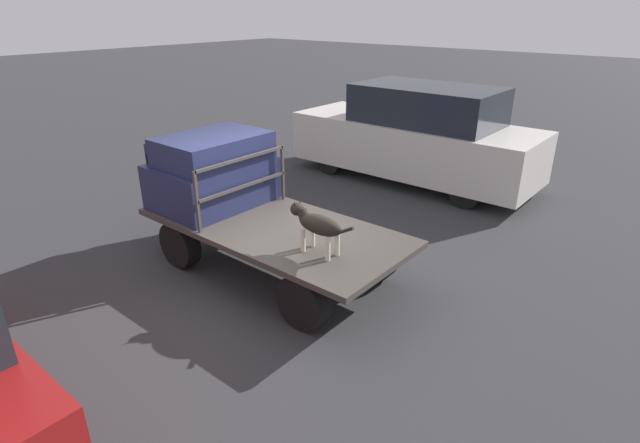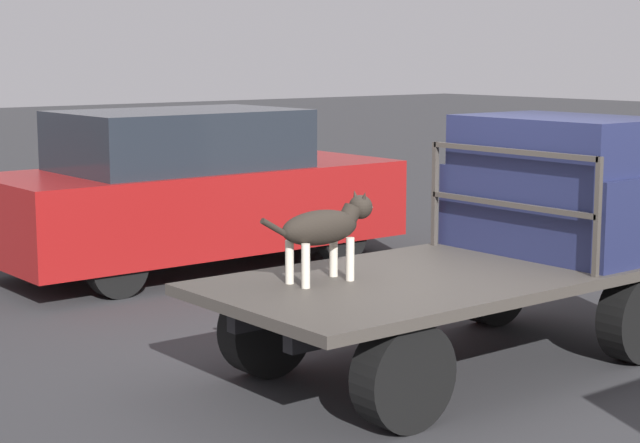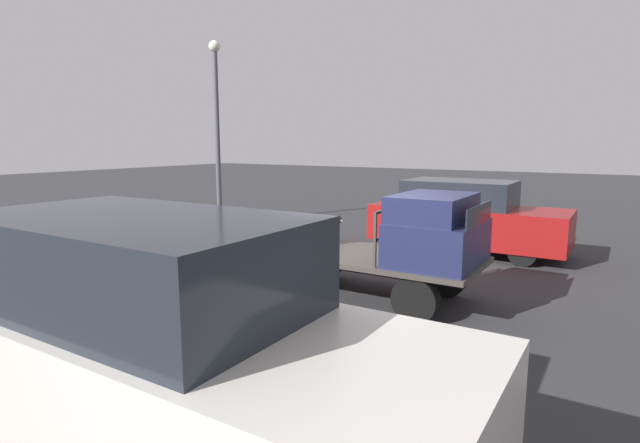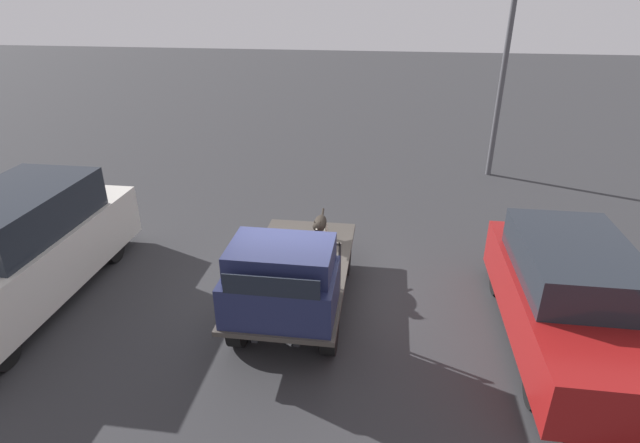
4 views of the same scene
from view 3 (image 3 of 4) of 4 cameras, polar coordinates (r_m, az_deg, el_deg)
name	(u,v)px [view 3 (image 3 of 4)]	position (r m, az deg, el deg)	size (l,w,h in m)	color
ground_plane	(364,296)	(8.88, 5.10, -8.46)	(80.00, 80.00, 0.00)	#2D2D30
flatbed_truck	(365,265)	(8.73, 5.15, -4.96)	(3.93, 1.80, 0.76)	black
truck_cab	(436,231)	(8.11, 13.16, -1.04)	(1.27, 1.68, 1.09)	#1E2347
truck_headboard	(397,224)	(8.33, 8.76, -0.27)	(0.04, 1.68, 0.87)	#3D3833
dog	(323,224)	(9.33, 0.31, -0.31)	(1.00, 0.25, 0.63)	beige
parked_sedan	(466,217)	(12.62, 16.32, 0.51)	(4.56, 1.80, 1.75)	black
parked_pickup_far	(155,344)	(4.48, -18.34, -13.17)	(5.35, 1.90, 2.08)	black
light_pole_near	(217,115)	(16.81, -11.73, 11.83)	(0.37, 0.37, 5.84)	#4C4C51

